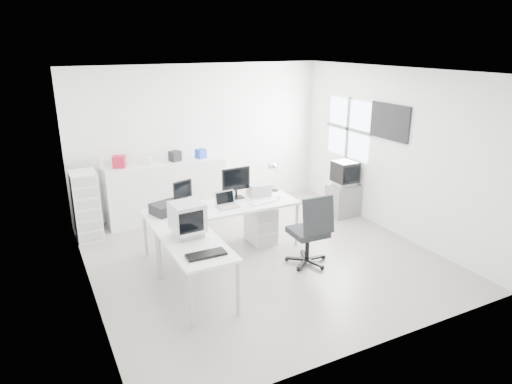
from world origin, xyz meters
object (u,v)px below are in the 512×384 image
lcd_monitor_small (183,194)px  crt_tv (345,174)px  filing_cabinet (86,206)px  office_chair (308,229)px  tv_cabinet (343,200)px  laser_printer (259,189)px  inkjet_printer (167,208)px  main_desk (223,228)px  sideboard (167,191)px  side_desk (196,269)px  lcd_monitor_large (236,183)px  laptop (228,201)px  drawer_pedestal (261,224)px  crt_monitor (187,218)px

lcd_monitor_small → crt_tv: lcd_monitor_small is taller
lcd_monitor_small → filing_cabinet: (-1.29, 1.21, -0.37)m
office_chair → tv_cabinet: bearing=40.9°
laser_printer → inkjet_printer: bearing=-169.3°
main_desk → sideboard: 1.80m
side_desk → tv_cabinet: bearing=23.1°
filing_cabinet → lcd_monitor_large: bearing=-28.8°
laptop → laser_printer: (0.70, 0.32, -0.01)m
drawer_pedestal → crt_tv: size_ratio=1.20×
lcd_monitor_large → office_chair: lcd_monitor_large is taller
drawer_pedestal → laptop: 0.87m
inkjet_printer → crt_tv: (3.51, 0.29, -0.01)m
main_desk → lcd_monitor_small: bearing=155.6°
tv_cabinet → lcd_monitor_small: bearing=-177.4°
side_desk → office_chair: bearing=3.6°
lcd_monitor_large → laptop: (-0.30, -0.35, -0.15)m
sideboard → laptop: bearing=-76.6°
side_desk → crt_tv: 3.84m
inkjet_printer → lcd_monitor_small: (0.30, 0.15, 0.13)m
lcd_monitor_large → drawer_pedestal: bearing=-32.2°
filing_cabinet → office_chair: bearing=-41.3°
drawer_pedestal → lcd_monitor_large: 0.81m
lcd_monitor_small → crt_tv: 3.21m
office_chair → sideboard: size_ratio=0.52×
lcd_monitor_small → laser_printer: 1.30m
main_desk → office_chair: office_chair is taller
laser_printer → lcd_monitor_large: bearing=-177.9°
lcd_monitor_small → sideboard: size_ratio=0.19×
crt_monitor → filing_cabinet: (-0.99, 2.31, -0.41)m
side_desk → tv_cabinet: 3.81m
crt_monitor → office_chair: crt_monitor is taller
tv_cabinet → laser_printer: bearing=-174.8°
sideboard → filing_cabinet: 1.48m
main_desk → lcd_monitor_large: lcd_monitor_large is taller
main_desk → office_chair: bearing=-46.3°
main_desk → tv_cabinet: main_desk is taller
tv_cabinet → filing_cabinet: size_ratio=0.51×
main_desk → side_desk: (-0.85, -1.10, 0.00)m
laptop → tv_cabinet: 2.71m
laptop → laser_printer: 0.77m
side_desk → inkjet_printer: (0.00, 1.20, 0.45)m
main_desk → side_desk: 1.39m
laptop → crt_monitor: size_ratio=0.66×
main_desk → side_desk: same height
inkjet_printer → crt_monitor: (0.00, -0.95, 0.17)m
drawer_pedestal → lcd_monitor_small: size_ratio=1.47×
side_desk → crt_monitor: 0.67m
drawer_pedestal → lcd_monitor_large: lcd_monitor_large is taller
laptop → sideboard: bearing=100.8°
tv_cabinet → lcd_monitor_large: bearing=-176.4°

